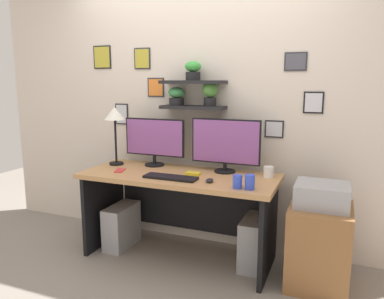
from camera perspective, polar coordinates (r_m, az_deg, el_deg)
ground_plane at (r=3.40m, az=-1.96°, el=-16.13°), size 8.00×8.00×0.00m
back_wall_assembly at (r=3.45m, az=0.86°, el=7.68°), size 4.40×0.24×2.70m
desk at (r=3.24m, az=-1.61°, el=-7.14°), size 1.66×0.68×0.75m
monitor_left at (r=3.43m, az=-5.80°, el=1.49°), size 0.59×0.18×0.44m
monitor_right at (r=3.17m, az=5.18°, el=0.86°), size 0.60×0.18×0.46m
keyboard at (r=2.99m, az=-3.37°, el=-4.30°), size 0.44×0.14×0.02m
computer_mouse at (r=2.88m, az=2.72°, el=-4.78°), size 0.06×0.09×0.03m
desk_lamp at (r=3.49m, az=-11.80°, el=4.79°), size 0.19×0.19×0.54m
cell_phone at (r=3.30m, az=-11.04°, el=-3.17°), size 0.11×0.15×0.01m
coffee_mug at (r=3.08m, az=11.69°, el=-3.40°), size 0.08×0.08×0.09m
pen_cup at (r=2.73m, az=7.01°, el=-4.94°), size 0.07×0.07×0.10m
scissors_tray at (r=3.09m, az=0.15°, el=-3.76°), size 0.13×0.09×0.02m
water_cup at (r=2.71m, az=8.89°, el=-4.97°), size 0.07×0.07×0.11m
drawer_cabinet at (r=3.01m, az=18.94°, el=-13.83°), size 0.44×0.50×0.62m
printer at (r=2.88m, az=19.41°, el=-6.62°), size 0.38×0.34×0.17m
computer_tower_left at (r=3.57m, az=-10.80°, el=-11.49°), size 0.18×0.40×0.39m
computer_tower_right at (r=3.21m, az=9.47°, el=-13.88°), size 0.18×0.40×0.41m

